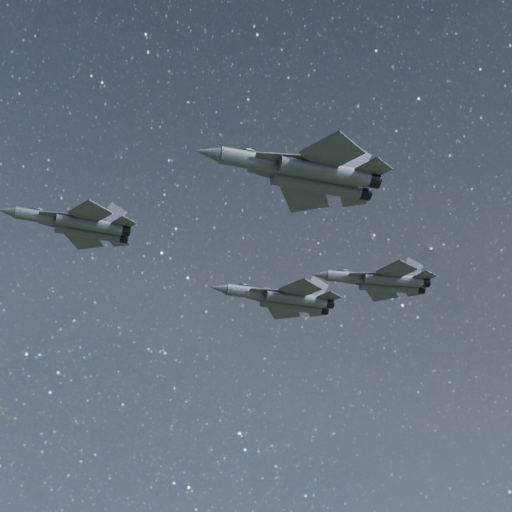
{
  "coord_description": "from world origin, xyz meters",
  "views": [
    {
      "loc": [
        0.33,
        -74.23,
        116.04
      ],
      "look_at": [
        -3.53,
        -1.73,
        158.82
      ],
      "focal_mm": 50.0,
      "sensor_mm": 36.0,
      "label": 1
    }
  ],
  "objects": [
    {
      "name": "jet_lead",
      "position": [
        -23.81,
        -6.66,
        160.78
      ],
      "size": [
        15.51,
        10.29,
        3.95
      ],
      "rotation": [
        0.0,
        0.0,
        0.37
      ],
      "color": "#3A3E48"
    },
    {
      "name": "jet_left",
      "position": [
        -0.52,
        13.61,
        160.91
      ],
      "size": [
        18.15,
        12.11,
        4.6
      ],
      "rotation": [
        0.0,
        0.0,
        0.34
      ],
      "color": "#3A3E48"
    },
    {
      "name": "jet_right",
      "position": [
        2.28,
        -16.3,
        159.88
      ],
      "size": [
        19.85,
        13.25,
        5.03
      ],
      "rotation": [
        0.0,
        0.0,
        0.34
      ],
      "color": "#3A3E48"
    },
    {
      "name": "jet_slot",
      "position": [
        11.66,
        3.66,
        157.96
      ],
      "size": [
        15.46,
        10.62,
        3.88
      ],
      "rotation": [
        0.0,
        0.0,
        0.2
      ],
      "color": "#3A3E48"
    }
  ]
}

